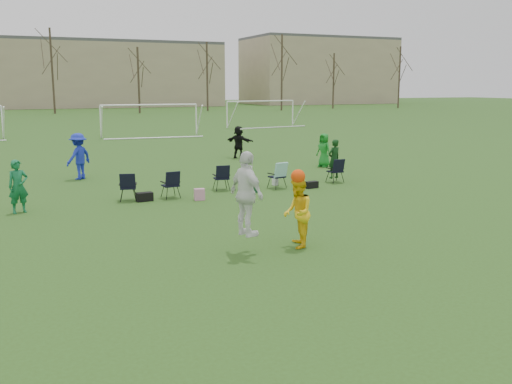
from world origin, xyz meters
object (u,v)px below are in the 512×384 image
fielder_green_near (18,186)px  goal_right (261,106)px  fielder_black (239,142)px  center_contest (271,202)px  goal_mid (149,111)px  fielder_blue (79,156)px  fielder_green_far (324,150)px

fielder_green_near → goal_right: (21.84, 30.76, 1.09)m
fielder_black → center_contest: center_contest is taller
fielder_green_near → goal_right: size_ratio=0.23×
goal_mid → goal_right: size_ratio=1.01×
goal_mid → goal_right: same height
goal_right → fielder_green_near: bearing=-133.4°
goal_mid → fielder_black: bearing=-80.9°
center_contest → goal_right: size_ratio=0.40×
fielder_blue → fielder_green_far: fielder_blue is taller
fielder_green_far → fielder_green_near: bearing=-86.1°
fielder_green_far → goal_right: bearing=146.3°
goal_mid → fielder_green_near: bearing=-107.7°
fielder_black → center_contest: 17.51m
fielder_green_near → fielder_green_far: fielder_green_near is taller
fielder_green_near → center_contest: size_ratio=0.56×
fielder_blue → fielder_green_far: 11.33m
goal_right → fielder_green_far: bearing=-115.5°
fielder_black → goal_right: goal_right is taller
fielder_black → center_contest: (-5.77, -16.53, 0.31)m
goal_right → goal_mid: bearing=-161.4°
center_contest → fielder_green_far: bearing=54.9°
fielder_green_far → goal_mid: (-3.91, 19.71, 1.11)m
center_contest → fielder_green_near: bearing=128.6°
goal_mid → center_contest: bearing=-94.0°
center_contest → goal_right: 41.01m
fielder_green_near → goal_mid: bearing=53.2°
fielder_blue → goal_mid: goal_mid is taller
fielder_green_near → fielder_blue: size_ratio=0.86×
fielder_black → center_contest: bearing=124.7°
goal_right → center_contest: bearing=-121.6°
fielder_blue → fielder_black: (8.73, 3.81, -0.09)m
fielder_green_far → center_contest: (-8.33, -11.86, 0.37)m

